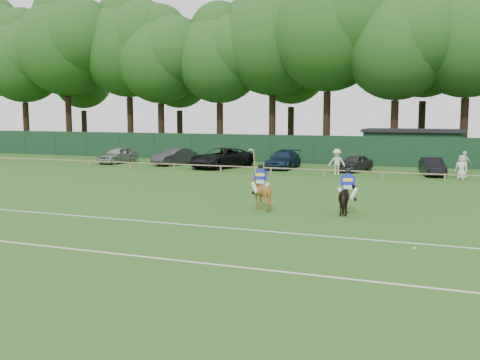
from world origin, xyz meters
The scene contains 20 objects.
ground centered at (0.00, 0.00, 0.00)m, with size 160.00×160.00×0.00m, color #1E4C14.
horse_dark centered at (5.35, 3.66, 0.73)m, with size 0.79×1.73×1.46m, color black.
horse_chestnut centered at (1.34, 3.45, 0.78)m, with size 1.26×1.42×1.56m, color brown.
sedan_silver centered at (-18.46, 21.38, 0.73)m, with size 1.72×4.28×1.46m, color #A5A8AA.
sedan_grey centered at (-12.94, 21.66, 0.71)m, with size 1.51×4.33×1.43m, color #302F32.
suv_black centered at (-8.20, 20.87, 0.81)m, with size 2.68×5.82×1.62m, color black.
sedan_navy centered at (-3.36, 22.21, 0.71)m, with size 1.99×4.90×1.42m, color #13243D.
hatch_grey centered at (2.40, 22.01, 0.64)m, with size 1.51×3.74×1.27m, color #303133.
estate_black centered at (8.06, 21.29, 0.63)m, with size 1.34×3.84×1.27m, color black.
spectator_left centered at (1.59, 19.29, 0.93)m, with size 1.20×0.69×1.86m, color silver.
spectator_mid centered at (10.13, 20.51, 0.93)m, with size 1.09×0.45×1.86m, color white.
spectator_right centered at (9.99, 19.47, 0.82)m, with size 0.80×0.52×1.64m, color silver.
rider_dark centered at (5.35, 3.64, 1.41)m, with size 0.93×0.45×1.41m.
rider_chestnut centered at (1.34, 3.43, 1.50)m, with size 0.94×0.55×2.05m.
polo_ball centered at (8.63, -1.94, 0.04)m, with size 0.09×0.09×0.09m, color silver.
pitch_lines centered at (0.00, -3.50, 0.01)m, with size 60.00×5.10×0.01m.
pitch_rail centered at (0.00, 18.00, 0.45)m, with size 62.10×0.10×0.50m.
perimeter_fence centered at (0.00, 27.00, 1.25)m, with size 92.08×0.08×2.50m.
utility_shed centered at (6.00, 30.00, 1.54)m, with size 8.40×4.40×3.04m.
tree_row centered at (2.00, 35.00, 0.00)m, with size 96.00×12.00×21.00m, color #26561C, non-canonical shape.
Camera 1 is at (9.93, -20.84, 4.51)m, focal length 42.00 mm.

